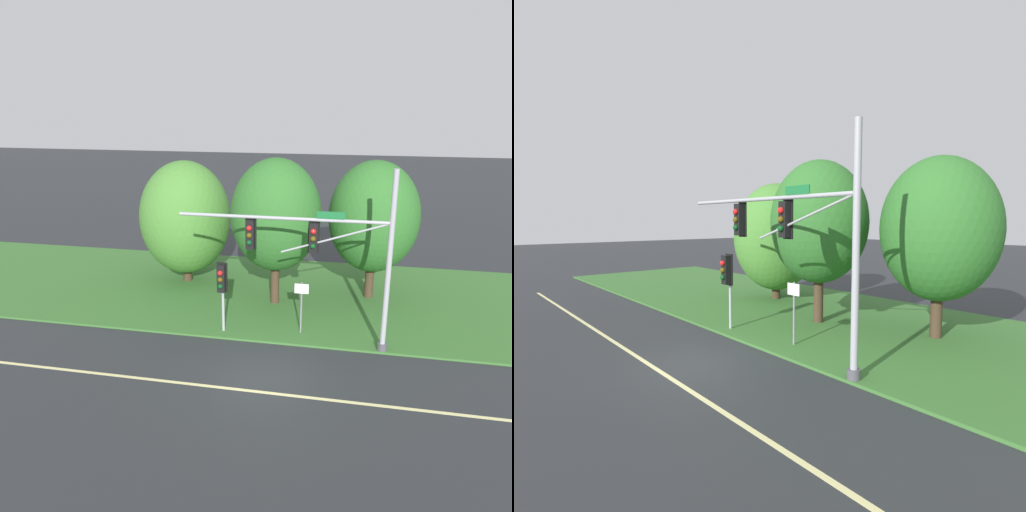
{
  "view_description": "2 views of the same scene",
  "coord_description": "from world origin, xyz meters",
  "views": [
    {
      "loc": [
        3.14,
        -16.44,
        10.0
      ],
      "look_at": [
        -0.93,
        3.47,
        3.59
      ],
      "focal_mm": 35.0,
      "sensor_mm": 36.0,
      "label": 1
    },
    {
      "loc": [
        11.48,
        -6.48,
        4.69
      ],
      "look_at": [
        -0.29,
        3.64,
        3.33
      ],
      "focal_mm": 28.0,
      "sensor_mm": 36.0,
      "label": 2
    }
  ],
  "objects": [
    {
      "name": "ground_plane",
      "position": [
        0.0,
        0.0,
        0.0
      ],
      "size": [
        160.0,
        160.0,
        0.0
      ],
      "primitive_type": "plane",
      "color": "#282B2D"
    },
    {
      "name": "traffic_signal_mast",
      "position": [
        2.17,
        2.7,
        4.32
      ],
      "size": [
        8.73,
        0.49,
        7.44
      ],
      "color": "#9EA0A5",
      "rests_on": "grass_verge"
    },
    {
      "name": "tree_nearest_road",
      "position": [
        -6.07,
        9.09,
        3.75
      ],
      "size": [
        4.99,
        4.99,
        6.78
      ],
      "color": "#423021",
      "rests_on": "grass_verge"
    },
    {
      "name": "grass_verge",
      "position": [
        0.0,
        8.25,
        0.05
      ],
      "size": [
        48.0,
        11.5,
        0.1
      ],
      "primitive_type": "cube",
      "color": "#386B2D",
      "rests_on": "ground"
    },
    {
      "name": "route_sign_post",
      "position": [
        1.05,
        3.65,
        1.59
      ],
      "size": [
        0.61,
        0.08,
        2.35
      ],
      "color": "slate",
      "rests_on": "grass_verge"
    },
    {
      "name": "tree_left_of_mast",
      "position": [
        -0.65,
        6.86,
        4.63
      ],
      "size": [
        4.39,
        4.39,
        7.29
      ],
      "color": "#423021",
      "rests_on": "grass_verge"
    },
    {
      "name": "tree_behind_signpost",
      "position": [
        4.04,
        8.58,
        4.37
      ],
      "size": [
        4.5,
        4.5,
        7.09
      ],
      "color": "#423021",
      "rests_on": "grass_verge"
    },
    {
      "name": "pedestrian_signal_near_kerb",
      "position": [
        -2.35,
        3.02,
        2.44
      ],
      "size": [
        0.46,
        0.55,
        3.21
      ],
      "color": "#9EA0A5",
      "rests_on": "grass_verge"
    },
    {
      "name": "lane_stripe",
      "position": [
        0.0,
        -1.2,
        0.0
      ],
      "size": [
        36.0,
        0.16,
        0.01
      ],
      "primitive_type": "cube",
      "color": "beige",
      "rests_on": "ground"
    }
  ]
}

